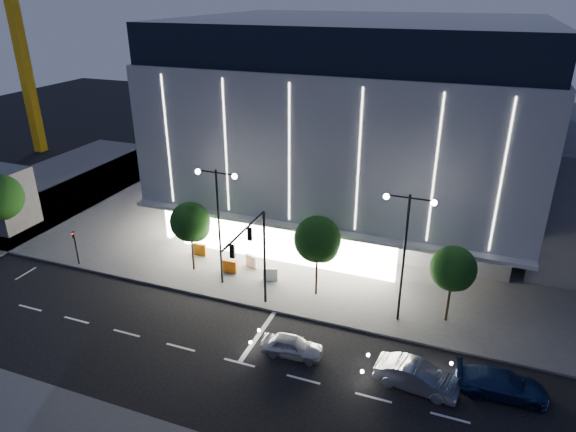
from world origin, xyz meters
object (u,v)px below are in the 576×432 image
(street_lamp_west, at_px, (218,211))
(barrier_c, at_px, (230,266))
(barrier_a, at_px, (200,249))
(tree_left, at_px, (191,224))
(barrier_d, at_px, (270,274))
(car_lead, at_px, (292,346))
(tree_mid, at_px, (318,242))
(traffic_mast, at_px, (255,249))
(ped_signal_far, at_px, (76,244))
(car_second, at_px, (417,376))
(barrier_b, at_px, (252,261))
(tree_right, at_px, (453,271))
(street_lamp_east, at_px, (406,241))
(car_third, at_px, (502,384))

(street_lamp_west, relative_size, barrier_c, 8.18)
(barrier_a, bearing_deg, tree_left, -72.51)
(barrier_a, distance_m, barrier_d, 7.14)
(car_lead, relative_size, barrier_a, 3.41)
(barrier_d, bearing_deg, barrier_c, 157.52)
(tree_mid, relative_size, barrier_d, 5.59)
(tree_mid, xyz_separation_m, barrier_c, (-7.18, 0.55, -3.68))
(traffic_mast, distance_m, ped_signal_far, 16.35)
(car_second, height_order, barrier_a, car_second)
(barrier_a, bearing_deg, barrier_b, -4.50)
(tree_mid, bearing_deg, barrier_d, 171.82)
(tree_left, relative_size, barrier_b, 5.20)
(barrier_c, bearing_deg, tree_right, -4.28)
(barrier_d, bearing_deg, street_lamp_west, -176.55)
(traffic_mast, bearing_deg, tree_right, 17.02)
(tree_right, relative_size, car_second, 1.21)
(ped_signal_far, distance_m, tree_right, 28.21)
(street_lamp_east, relative_size, barrier_b, 8.18)
(street_lamp_west, xyz_separation_m, tree_right, (16.03, 1.02, -2.07))
(barrier_b, xyz_separation_m, barrier_c, (-1.22, -1.39, 0.00))
(street_lamp_east, xyz_separation_m, car_third, (6.38, -4.79, -5.26))
(ped_signal_far, relative_size, barrier_b, 2.73)
(street_lamp_west, height_order, barrier_c, street_lamp_west)
(street_lamp_west, bearing_deg, tree_left, 161.06)
(tree_left, distance_m, car_lead, 13.04)
(barrier_d, bearing_deg, car_third, -43.99)
(tree_right, distance_m, barrier_b, 15.42)
(tree_right, distance_m, car_third, 7.43)
(barrier_b, distance_m, barrier_c, 1.85)
(tree_right, bearing_deg, car_third, -60.04)
(tree_right, relative_size, barrier_c, 5.01)
(tree_right, distance_m, barrier_a, 20.13)
(street_lamp_east, distance_m, ped_signal_far, 25.37)
(street_lamp_west, bearing_deg, barrier_a, 139.04)
(car_third, bearing_deg, barrier_c, 67.88)
(car_third, height_order, barrier_a, car_third)
(ped_signal_far, distance_m, tree_left, 9.61)
(ped_signal_far, distance_m, barrier_c, 12.30)
(traffic_mast, height_order, street_lamp_west, street_lamp_west)
(street_lamp_west, distance_m, street_lamp_east, 13.00)
(traffic_mast, relative_size, tree_right, 1.28)
(ped_signal_far, relative_size, tree_left, 0.52)
(street_lamp_east, relative_size, ped_signal_far, 3.00)
(tree_left, relative_size, barrier_c, 5.20)
(car_third, xyz_separation_m, barrier_a, (-23.10, 8.02, -0.05))
(car_second, bearing_deg, barrier_b, 64.01)
(ped_signal_far, bearing_deg, barrier_a, 29.74)
(tree_right, xyz_separation_m, car_second, (-1.01, -6.89, -3.13))
(tree_left, height_order, barrier_a, tree_left)
(street_lamp_west, height_order, tree_left, street_lamp_west)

